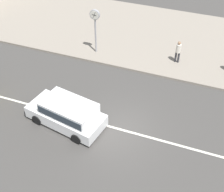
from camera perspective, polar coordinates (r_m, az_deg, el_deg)
ground_plane at (r=17.41m, az=0.95°, el=-5.97°), size 160.00×160.00×0.00m
lane_centre_stripe at (r=17.41m, az=0.95°, el=-5.96°), size 50.40×0.14×0.01m
kerb_strip at (r=25.36m, az=9.05°, el=10.55°), size 68.00×10.00×0.15m
minivan_white_4 at (r=17.27m, az=-8.21°, el=-2.99°), size 4.73×2.65×1.56m
street_clock at (r=21.93m, az=-3.12°, el=13.61°), size 0.70×0.22×3.30m
pedestrian_mid_kerb at (r=22.01m, az=12.01°, el=8.17°), size 0.34×0.34×1.64m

